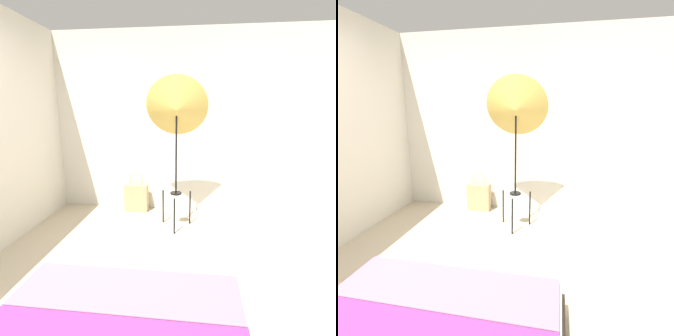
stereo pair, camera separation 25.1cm
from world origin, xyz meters
The scene contains 5 objects.
ground_plane centered at (0.00, 0.00, 0.00)m, with size 14.00×14.00×0.00m, color tan.
wall_back centered at (0.00, 2.30, 1.30)m, with size 8.00×0.05×2.60m.
wall_side_left centered at (-1.59, 1.00, 1.30)m, with size 0.05×8.00×2.60m.
photo_umbrella centered at (0.28, 1.63, 1.51)m, with size 0.76×0.42×1.90m.
tote_bag centered at (-0.36, 2.11, 0.21)m, with size 0.34×0.16×0.59m.
Camera 2 is at (0.80, -1.52, 1.53)m, focal length 28.00 mm.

